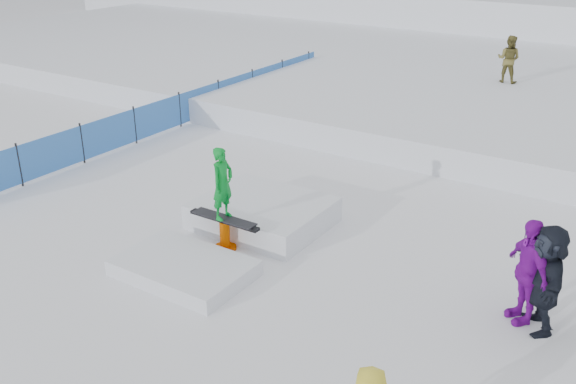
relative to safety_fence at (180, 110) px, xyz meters
The scene contains 8 objects.
ground 9.28m from the safety_fence, 45.44° to the right, with size 120.00×120.00×0.00m, color white.
snow_berm 24.29m from the safety_fence, 74.48° to the left, with size 60.00×14.00×2.40m, color white.
snow_midrise 11.43m from the safety_fence, 55.34° to the left, with size 50.00×18.00×0.80m, color white.
safety_fence is the anchor object (origin of this frame).
walker_olive 11.14m from the safety_fence, 46.24° to the left, with size 0.77×0.60×1.58m, color brown.
spectator_purple 12.58m from the safety_fence, 22.31° to the right, with size 1.06×0.44×1.80m, color purple.
spectator_dark 12.88m from the safety_fence, 22.11° to the right, with size 1.67×0.53×1.80m, color black.
jib_rail_feature 7.88m from the safety_fence, 38.92° to the right, with size 2.60×4.40×2.11m.
Camera 1 is at (6.78, -7.60, 6.06)m, focal length 40.00 mm.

